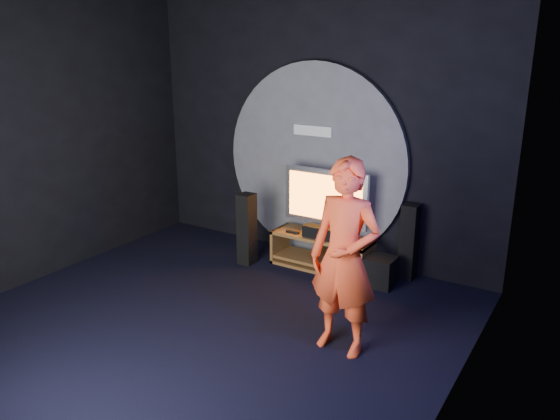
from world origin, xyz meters
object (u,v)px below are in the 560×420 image
object	(u,v)px
player	(345,258)
tower_speaker_right	(409,242)
tv	(326,199)
tower_speaker_left	(247,229)
media_console	(322,254)
subwoofer	(381,271)

from	to	relation	value
player	tower_speaker_right	bearing A→B (deg)	92.59
tv	tower_speaker_right	size ratio (longest dim) A/B	1.20
tower_speaker_left	player	world-z (taller)	player
tower_speaker_right	player	world-z (taller)	player
tv	player	xyz separation A→B (m)	(1.07, -1.69, 0.02)
tower_speaker_left	tower_speaker_right	distance (m)	2.07
player	tower_speaker_left	bearing A→B (deg)	149.42
media_console	tower_speaker_right	world-z (taller)	tower_speaker_right
subwoofer	player	world-z (taller)	player
tv	player	size ratio (longest dim) A/B	0.62
media_console	tower_speaker_right	bearing A→B (deg)	16.19
tower_speaker_left	subwoofer	size ratio (longest dim) A/B	2.64
tower_speaker_right	subwoofer	size ratio (longest dim) A/B	2.64
subwoofer	media_console	bearing A→B (deg)	173.77
tower_speaker_left	subwoofer	xyz separation A→B (m)	(1.77, 0.28, -0.30)
tv	tower_speaker_right	world-z (taller)	tv
tower_speaker_right	tv	bearing A→B (deg)	-167.39
tv	media_console	bearing A→B (deg)	-83.68
media_console	subwoofer	bearing A→B (deg)	-6.23
subwoofer	tower_speaker_right	bearing A→B (deg)	64.07
tower_speaker_left	subwoofer	world-z (taller)	tower_speaker_left
subwoofer	player	bearing A→B (deg)	-81.82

